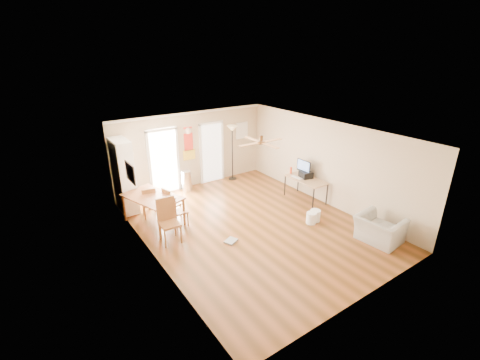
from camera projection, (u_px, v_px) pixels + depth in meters
floor at (252, 225)px, 9.11m from camera, size 7.00×7.00×0.00m
ceiling at (254, 133)px, 8.14m from camera, size 5.50×7.00×0.00m
wall_back at (192, 150)px, 11.30m from camera, size 5.50×0.04×2.60m
wall_front at (369, 243)px, 5.95m from camera, size 5.50×0.04×2.60m
wall_left at (151, 209)px, 7.18m from camera, size 0.04×7.00×2.60m
wall_right at (326, 162)px, 10.07m from camera, size 0.04×7.00×2.60m
crown_molding at (254, 135)px, 8.15m from camera, size 5.50×7.00×0.08m
kitchen_doorway at (164, 162)px, 10.83m from camera, size 0.90×0.10×2.10m
bathroom_doorway at (212, 153)px, 11.78m from camera, size 0.80×0.10×2.10m
wall_decal at (189, 143)px, 11.13m from camera, size 0.46×0.03×1.10m
ac_grille at (242, 130)px, 12.20m from camera, size 0.50×0.04×0.60m
framed_poster at (130, 173)px, 8.12m from camera, size 0.04×0.66×0.48m
ceiling_fan at (261, 142)px, 7.97m from camera, size 1.24×1.24×0.20m
bookshelf at (124, 176)px, 9.62m from camera, size 0.65×1.05×2.17m
dining_table at (154, 209)px, 9.12m from camera, size 1.43×1.84×0.81m
dining_chair_right_a at (172, 203)px, 9.38m from camera, size 0.45×0.45×0.92m
dining_chair_right_b at (180, 210)px, 9.00m from camera, size 0.40×0.40×0.91m
dining_chair_near at (169, 222)px, 8.15m from camera, size 0.50×0.50×1.14m
dining_chair_far at (149, 202)px, 9.42m from camera, size 0.45×0.45×0.93m
trash_can at (187, 181)px, 11.18m from camera, size 0.41×0.41×0.71m
torchiere_lamp at (232, 153)px, 11.93m from camera, size 0.45×0.45×2.01m
computer_desk at (305, 189)px, 10.51m from camera, size 0.67×1.34×0.72m
imac at (304, 168)px, 10.52m from camera, size 0.12×0.57×0.53m
keyboard at (297, 177)px, 10.48m from camera, size 0.15×0.39×0.01m
printer at (306, 174)px, 10.46m from camera, size 0.42×0.46×0.20m
orange_bottle at (291, 170)px, 10.78m from camera, size 0.07×0.07×0.22m
wastebasket_a at (315, 216)px, 9.29m from camera, size 0.36×0.36×0.33m
wastebasket_b at (311, 218)px, 9.17m from camera, size 0.28×0.28×0.32m
floor_cloth at (231, 241)px, 8.34m from camera, size 0.38×0.35×0.04m
armchair at (379, 229)px, 8.26m from camera, size 1.00×1.12×0.67m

